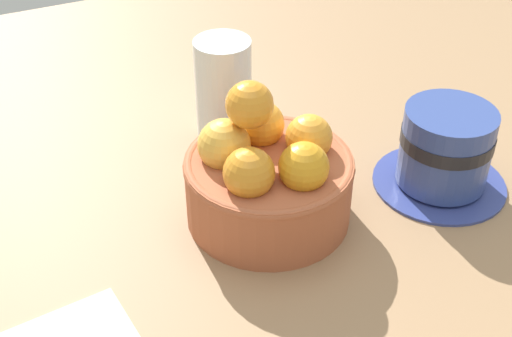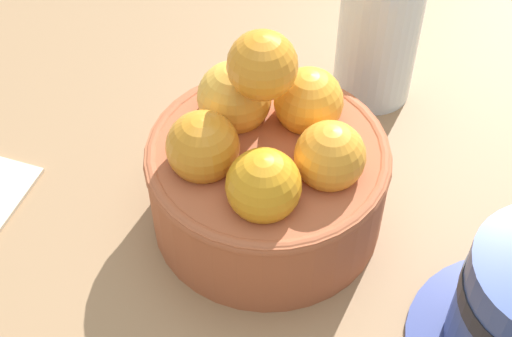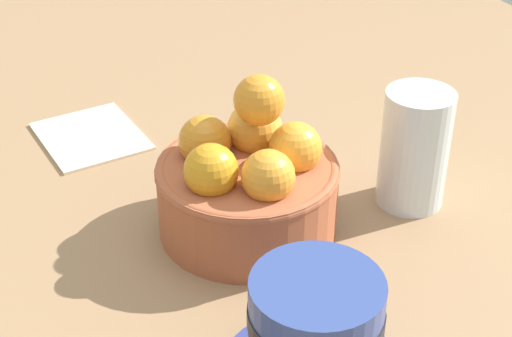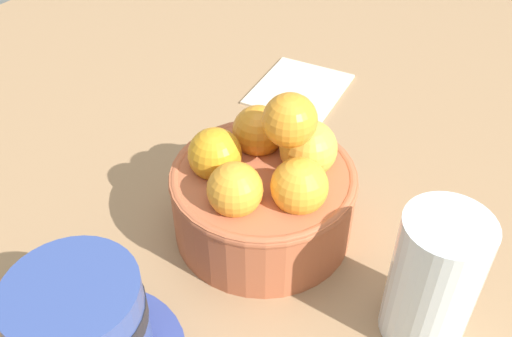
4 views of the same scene
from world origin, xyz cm
name	(u,v)px [view 2 (image 2 of 4)]	position (x,y,z in cm)	size (l,w,h in cm)	color
ground_plane	(266,234)	(0.00, 0.00, -2.05)	(156.16, 115.37, 4.09)	#997551
terracotta_bowl	(267,168)	(0.09, -0.07, 4.67)	(15.37, 15.37, 13.66)	#AD5938
water_glass	(378,34)	(-2.11, -15.12, 5.44)	(6.04, 6.04, 10.87)	silver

